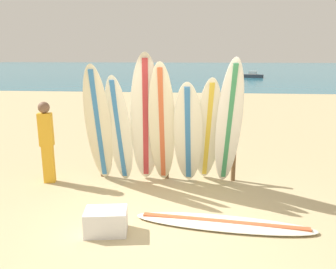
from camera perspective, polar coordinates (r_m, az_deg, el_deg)
name	(u,v)px	position (r m, az deg, el deg)	size (l,w,h in m)	color
ground_plane	(159,227)	(5.23, -1.53, -15.49)	(120.00, 120.00, 0.00)	tan
ocean_water	(197,68)	(62.59, 4.91, 11.20)	(120.00, 80.00, 0.01)	teal
surfboard_rack	(167,145)	(6.86, -0.23, -1.79)	(2.84, 0.09, 1.12)	brown
surfboard_leaning_far_left	(98,126)	(6.59, -11.76, 1.49)	(0.53, 0.80, 2.39)	beige
surfboard_leaning_left	(119,131)	(6.55, -8.33, 0.65)	(0.59, 0.66, 2.18)	silver
surfboard_leaning_center_left	(145,120)	(6.46, -3.86, 2.42)	(0.70, 0.81, 2.59)	white
surfboard_leaning_center	(162,126)	(6.35, -1.06, 1.51)	(0.53, 0.84, 2.43)	beige
surfboard_leaning_center_right	(188,135)	(6.37, 3.42, -0.06)	(0.59, 0.82, 2.09)	silver
surfboard_leaning_right	(208,132)	(6.45, 6.79, 0.42)	(0.58, 1.04, 2.17)	silver
surfboard_leaning_far_right	(229,125)	(6.32, 10.31, 1.60)	(0.56, 0.95, 2.51)	white
surfboard_lying_on_sand	(224,223)	(5.33, 9.46, -14.68)	(2.77, 0.79, 0.08)	white
beachgoer_standing	(47,139)	(7.04, -19.98, -0.71)	(0.29, 0.22, 1.64)	gold
small_boat_offshore	(253,75)	(38.17, 14.20, 9.73)	(2.36, 1.46, 0.71)	#333842
cooler_box	(106,221)	(5.08, -10.51, -14.35)	(0.60, 0.40, 0.36)	white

